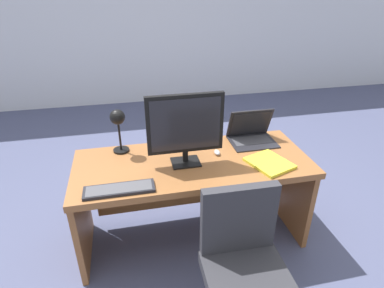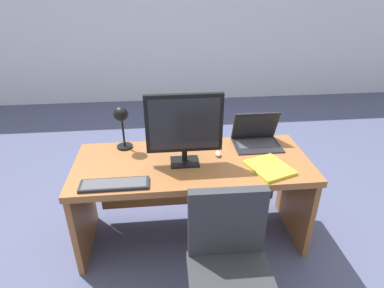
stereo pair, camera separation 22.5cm
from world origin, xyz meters
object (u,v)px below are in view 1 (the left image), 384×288
at_px(desk_lamp, 118,122).
at_px(book, 269,163).
at_px(keyboard, 119,189).
at_px(desk, 192,179).
at_px(mouse, 217,152).
at_px(laptop, 251,131).
at_px(monitor, 185,126).
at_px(office_chair, 244,280).

relative_size(desk_lamp, book, 0.97).
bearing_deg(keyboard, desk, 29.59).
bearing_deg(mouse, book, -34.31).
distance_m(keyboard, book, 1.04).
distance_m(desk_lamp, book, 1.12).
bearing_deg(laptop, monitor, -156.87).
bearing_deg(monitor, desk_lamp, 150.27).
distance_m(desk_lamp, office_chair, 1.34).
height_order(desk, mouse, mouse).
xyz_separation_m(keyboard, desk_lamp, (0.02, 0.49, 0.24)).
bearing_deg(laptop, office_chair, -111.65).
bearing_deg(book, desk, 158.57).
relative_size(laptop, office_chair, 0.40).
bearing_deg(desk, monitor, -134.51).
xyz_separation_m(monitor, keyboard, (-0.47, -0.24, -0.28)).
bearing_deg(monitor, mouse, 16.31).
height_order(laptop, mouse, laptop).
bearing_deg(desk, book, -21.43).
distance_m(monitor, keyboard, 0.59).
bearing_deg(office_chair, mouse, 85.20).
bearing_deg(desk_lamp, laptop, -0.18).
distance_m(laptop, keyboard, 1.16).
relative_size(monitor, keyboard, 1.20).
bearing_deg(office_chair, monitor, 103.57).
bearing_deg(keyboard, book, 5.22).
height_order(book, office_chair, office_chair).
xyz_separation_m(mouse, office_chair, (-0.07, -0.84, -0.37)).
bearing_deg(book, laptop, 88.33).
bearing_deg(desk, laptop, 19.94).
height_order(mouse, office_chair, office_chair).
distance_m(desk, book, 0.59).
xyz_separation_m(desk, monitor, (-0.06, -0.06, 0.48)).
height_order(desk_lamp, book, desk_lamp).
relative_size(book, office_chair, 0.40).
relative_size(keyboard, desk_lamp, 1.26).
relative_size(monitor, book, 1.47).
bearing_deg(book, office_chair, -122.28).
relative_size(laptop, keyboard, 0.82).
xyz_separation_m(desk, desk_lamp, (-0.50, 0.19, 0.44)).
bearing_deg(monitor, office_chair, -76.43).
relative_size(keyboard, mouse, 6.13).
distance_m(monitor, book, 0.65).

